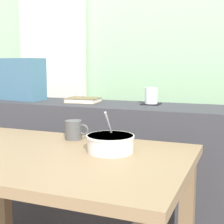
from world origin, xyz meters
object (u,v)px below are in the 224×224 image
throw_pillow (20,79)px  soup_bowl (110,143)px  juice_glass (151,96)px  closed_book (83,100)px  breakfast_table (50,181)px  ceramic_mug (74,130)px  coaster_square (151,104)px

throw_pillow → soup_bowl: throw_pillow is taller
juice_glass → closed_book: (-0.40, -0.05, -0.03)m
breakfast_table → juice_glass: (0.19, 0.76, 0.26)m
soup_bowl → ceramic_mug: size_ratio=1.64×
closed_book → ceramic_mug: (0.19, -0.46, -0.08)m
ceramic_mug → soup_bowl: bearing=-31.8°
juice_glass → throw_pillow: bearing=-175.8°
coaster_square → throw_pillow: bearing=-175.8°
coaster_square → closed_book: closed_book is taller
breakfast_table → soup_bowl: (0.21, 0.10, 0.14)m
breakfast_table → ceramic_mug: (-0.02, 0.25, 0.15)m
closed_book → soup_bowl: 0.75m
juice_glass → soup_bowl: juice_glass is taller
throw_pillow → soup_bowl: (0.86, -0.60, -0.20)m
juice_glass → closed_book: bearing=-172.7°
coaster_square → closed_book: bearing=-172.7°
breakfast_table → closed_book: size_ratio=5.27×
soup_bowl → coaster_square: bearing=91.7°
coaster_square → closed_book: size_ratio=0.50×
juice_glass → throw_pillow: size_ratio=0.28×
juice_glass → ceramic_mug: (-0.21, -0.51, -0.11)m
juice_glass → ceramic_mug: size_ratio=0.80×
throw_pillow → closed_book: bearing=1.3°
breakfast_table → throw_pillow: 1.01m
breakfast_table → soup_bowl: size_ratio=5.71×
throw_pillow → ceramic_mug: bearing=-36.0°
breakfast_table → coaster_square: 0.82m
coaster_square → juice_glass: (0.00, 0.00, 0.04)m
juice_glass → closed_book: size_ratio=0.45×
throw_pillow → soup_bowl: 1.07m
throw_pillow → ceramic_mug: (0.62, -0.45, -0.20)m
breakfast_table → juice_glass: size_ratio=11.77×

